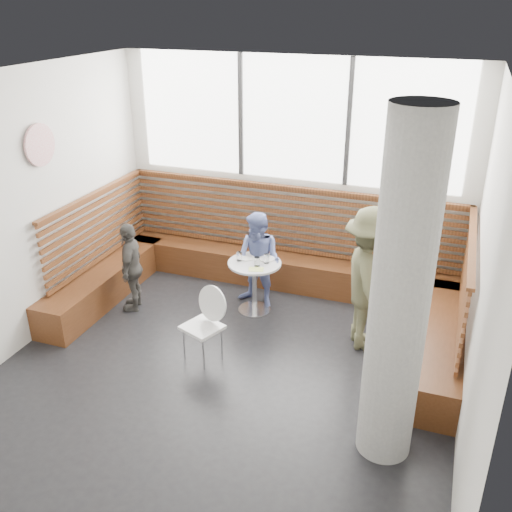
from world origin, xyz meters
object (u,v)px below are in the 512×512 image
(adult_man, at_px, (369,280))
(child_back, at_px, (259,261))
(child_left, at_px, (131,267))
(cafe_table, at_px, (255,276))
(concrete_column, at_px, (400,298))
(cafe_chair, at_px, (204,318))

(adult_man, xyz_separation_m, child_back, (-1.54, 0.50, -0.22))
(adult_man, bearing_deg, child_left, 71.13)
(cafe_table, bearing_deg, concrete_column, -44.61)
(cafe_table, distance_m, child_back, 0.23)
(cafe_table, distance_m, cafe_chair, 1.21)
(cafe_table, bearing_deg, child_back, 91.96)
(cafe_chair, distance_m, child_left, 1.58)
(child_left, bearing_deg, adult_man, 75.22)
(adult_man, bearing_deg, concrete_column, 174.15)
(cafe_chair, bearing_deg, cafe_table, 103.32)
(cafe_table, relative_size, child_back, 0.55)
(concrete_column, relative_size, child_left, 2.61)
(adult_man, relative_size, child_back, 1.33)
(cafe_table, relative_size, cafe_chair, 0.81)
(adult_man, bearing_deg, child_back, 50.42)
(cafe_chair, bearing_deg, child_left, 173.82)
(cafe_table, height_order, child_back, child_back)
(cafe_chair, xyz_separation_m, child_back, (0.17, 1.39, 0.14))
(cafe_table, distance_m, adult_man, 1.61)
(concrete_column, relative_size, cafe_chair, 3.61)
(cafe_table, xyz_separation_m, adult_man, (1.53, -0.31, 0.36))
(concrete_column, height_order, adult_man, concrete_column)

